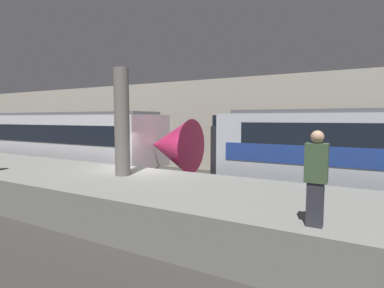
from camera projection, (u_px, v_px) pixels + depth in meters
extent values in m
plane|color=#33302D|center=(143.00, 196.00, 11.95)|extent=(120.00, 120.00, 0.00)
cube|color=slate|center=(104.00, 193.00, 10.08)|extent=(40.00, 4.18, 1.15)
cube|color=#B2AD9E|center=(214.00, 125.00, 17.49)|extent=(50.00, 0.15, 5.34)
cylinder|color=slate|center=(122.00, 122.00, 10.02)|extent=(0.50, 0.50, 3.59)
cube|color=black|center=(58.00, 164.00, 18.13)|extent=(13.04, 2.50, 0.62)
cube|color=silver|center=(57.00, 137.00, 18.00)|extent=(14.17, 3.04, 2.64)
cube|color=#4C4C51|center=(56.00, 114.00, 17.88)|extent=(13.60, 2.13, 0.16)
cube|color=black|center=(33.00, 133.00, 16.63)|extent=(13.04, 0.02, 0.95)
cone|color=#B21E4C|center=(172.00, 146.00, 14.05)|extent=(2.20, 2.50, 2.50)
sphere|color=#F2EFCC|center=(189.00, 155.00, 13.62)|extent=(0.20, 0.20, 0.20)
cube|color=black|center=(228.00, 150.00, 12.67)|extent=(0.25, 2.98, 2.11)
cube|color=black|center=(229.00, 125.00, 12.58)|extent=(0.25, 2.68, 0.84)
sphere|color=#EA4C42|center=(218.00, 161.00, 12.18)|extent=(0.18, 0.18, 0.18)
sphere|color=#EA4C42|center=(231.00, 157.00, 13.37)|extent=(0.18, 0.18, 0.18)
cube|color=#2D2D38|center=(315.00, 204.00, 5.33)|extent=(0.28, 0.20, 0.80)
cube|color=#3D5638|center=(316.00, 163.00, 5.27)|extent=(0.38, 0.24, 0.69)
sphere|color=tan|center=(317.00, 137.00, 5.23)|extent=(0.23, 0.23, 0.23)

